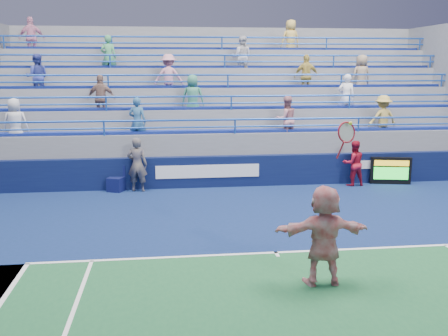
{
  "coord_description": "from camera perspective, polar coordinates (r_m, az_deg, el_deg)",
  "views": [
    {
      "loc": [
        -2.45,
        -10.51,
        4.2
      ],
      "look_at": [
        -0.89,
        2.5,
        1.5
      ],
      "focal_mm": 40.0,
      "sensor_mm": 36.0,
      "label": 1
    }
  ],
  "objects": [
    {
      "name": "judge_chair",
      "position": [
        17.31,
        -12.21,
        -1.72
      ],
      "size": [
        0.65,
        0.67,
        0.87
      ],
      "color": "#0D1342",
      "rests_on": "ground"
    },
    {
      "name": "serve_speed_board",
      "position": [
        18.85,
        18.51,
        -0.3
      ],
      "size": [
        1.43,
        0.44,
        0.99
      ],
      "color": "black",
      "rests_on": "ground"
    },
    {
      "name": "line_judge",
      "position": [
        17.01,
        -9.88,
        0.37
      ],
      "size": [
        0.75,
        0.57,
        1.85
      ],
      "primitive_type": "imported",
      "rotation": [
        0.0,
        0.0,
        2.94
      ],
      "color": "#15193A",
      "rests_on": "ground"
    },
    {
      "name": "tennis_player",
      "position": [
        9.85,
        11.35,
        -7.54
      ],
      "size": [
        1.86,
        0.63,
        3.19
      ],
      "color": "silver",
      "rests_on": "ground"
    },
    {
      "name": "bleacher_stand",
      "position": [
        21.09,
        -0.12,
        4.41
      ],
      "size": [
        18.0,
        5.6,
        6.13
      ],
      "color": "slate",
      "rests_on": "ground"
    },
    {
      "name": "sponsor_wall",
      "position": [
        17.57,
        1.35,
        -0.35
      ],
      "size": [
        18.0,
        0.32,
        1.1
      ],
      "color": "#0A1139",
      "rests_on": "ground"
    },
    {
      "name": "ball_girl",
      "position": [
        18.19,
        14.58,
        0.52
      ],
      "size": [
        0.83,
        0.67,
        1.62
      ],
      "primitive_type": "imported",
      "rotation": [
        0.0,
        0.0,
        3.21
      ],
      "color": "maroon",
      "rests_on": "ground"
    },
    {
      "name": "ground",
      "position": [
        11.58,
        5.95,
        -9.68
      ],
      "size": [
        120.0,
        120.0,
        0.0
      ],
      "primitive_type": "plane",
      "color": "#333538"
    }
  ]
}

